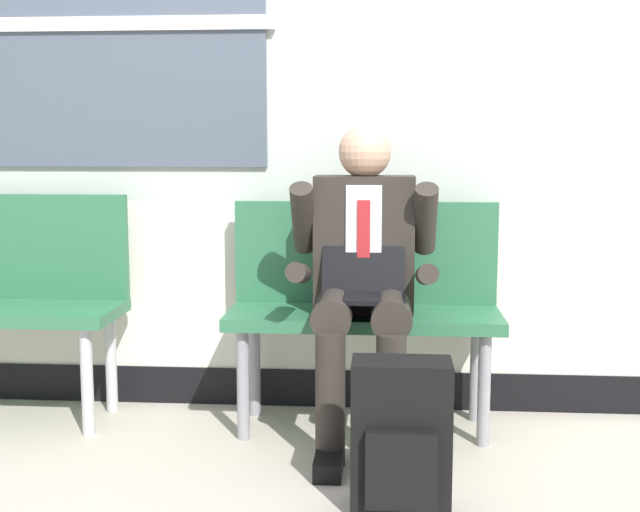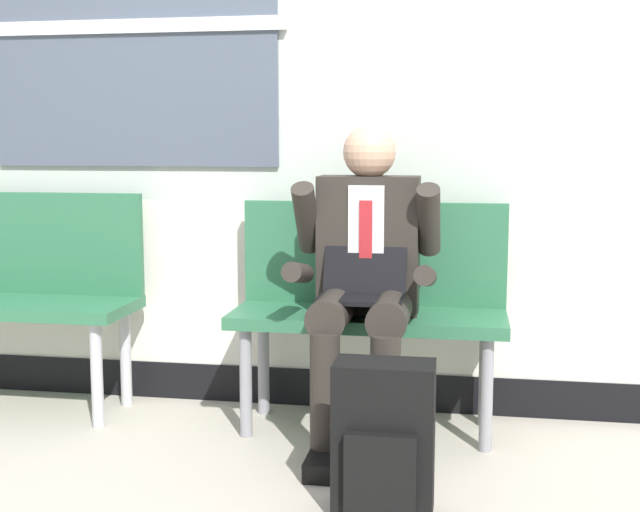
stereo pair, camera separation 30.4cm
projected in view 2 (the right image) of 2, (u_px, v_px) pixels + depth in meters
The scene contains 6 objects.
ground_plane at pixel (269, 459), 3.17m from camera, with size 18.00×18.00×0.00m, color #B2A899.
station_wall at pixel (302, 113), 3.70m from camera, with size 6.05×0.17×2.62m.
bench_with_person at pixel (370, 297), 3.47m from camera, with size 1.11×0.42×0.93m.
bench_empty at pixel (13, 283), 3.75m from camera, with size 1.13×0.42×0.96m.
person_seated at pixel (365, 275), 3.26m from camera, with size 0.57×0.70×1.25m.
backpack at pixel (384, 441), 2.67m from camera, with size 0.32×0.22×0.49m.
Camera 2 is at (0.71, -2.96, 1.18)m, focal length 47.35 mm.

